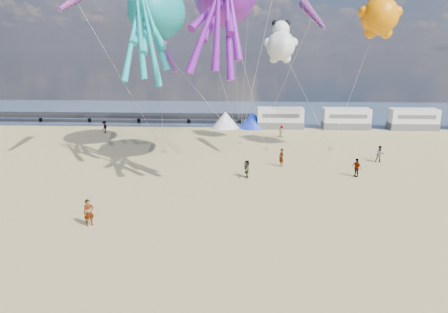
# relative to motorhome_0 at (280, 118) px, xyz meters

# --- Properties ---
(ground) EXTENTS (120.00, 120.00, 0.00)m
(ground) POSITION_rel_motorhome_0_xyz_m (-6.00, -40.00, -1.50)
(ground) COLOR tan
(ground) RESTS_ON ground
(water) EXTENTS (120.00, 120.00, 0.00)m
(water) POSITION_rel_motorhome_0_xyz_m (-6.00, 15.00, -1.48)
(water) COLOR #334863
(water) RESTS_ON ground
(pier) EXTENTS (60.00, 3.00, 0.50)m
(pier) POSITION_rel_motorhome_0_xyz_m (-34.00, 4.00, -0.50)
(pier) COLOR black
(pier) RESTS_ON ground
(motorhome_0) EXTENTS (6.60, 2.50, 3.00)m
(motorhome_0) POSITION_rel_motorhome_0_xyz_m (0.00, 0.00, 0.00)
(motorhome_0) COLOR silver
(motorhome_0) RESTS_ON ground
(motorhome_1) EXTENTS (6.60, 2.50, 3.00)m
(motorhome_1) POSITION_rel_motorhome_0_xyz_m (9.50, 0.00, 0.00)
(motorhome_1) COLOR silver
(motorhome_1) RESTS_ON ground
(motorhome_2) EXTENTS (6.60, 2.50, 3.00)m
(motorhome_2) POSITION_rel_motorhome_0_xyz_m (19.00, 0.00, 0.00)
(motorhome_2) COLOR silver
(motorhome_2) RESTS_ON ground
(tent_white) EXTENTS (4.00, 4.00, 2.40)m
(tent_white) POSITION_rel_motorhome_0_xyz_m (-8.00, 0.00, -0.30)
(tent_white) COLOR white
(tent_white) RESTS_ON ground
(tent_blue) EXTENTS (4.00, 4.00, 2.40)m
(tent_blue) POSITION_rel_motorhome_0_xyz_m (-4.00, 0.00, -0.30)
(tent_blue) COLOR #1933CC
(tent_blue) RESTS_ON ground
(standing_person) EXTENTS (0.79, 0.72, 1.82)m
(standing_person) POSITION_rel_motorhome_0_xyz_m (-15.40, -34.12, -0.59)
(standing_person) COLOR tan
(standing_person) RESTS_ON ground
(beachgoer_0) EXTENTS (0.67, 0.62, 1.53)m
(beachgoer_0) POSITION_rel_motorhome_0_xyz_m (-0.31, -6.17, -0.73)
(beachgoer_0) COLOR #7F6659
(beachgoer_0) RESTS_ON ground
(beachgoer_1) EXTENTS (0.89, 0.61, 1.74)m
(beachgoer_1) POSITION_rel_motorhome_0_xyz_m (8.68, -17.79, -0.63)
(beachgoer_1) COLOR #7F6659
(beachgoer_1) RESTS_ON ground
(beachgoer_2) EXTENTS (0.73, 0.88, 1.66)m
(beachgoer_2) POSITION_rel_motorhome_0_xyz_m (-24.49, -4.66, -0.67)
(beachgoer_2) COLOR #7F6659
(beachgoer_2) RESTS_ON ground
(beachgoer_3) EXTENTS (1.14, 1.28, 1.73)m
(beachgoer_3) POSITION_rel_motorhome_0_xyz_m (5.00, -22.70, -0.64)
(beachgoer_3) COLOR #7F6659
(beachgoer_3) RESTS_ON ground
(beachgoer_4) EXTENTS (0.49, 0.99, 1.62)m
(beachgoer_4) POSITION_rel_motorhome_0_xyz_m (-4.98, -23.46, -0.69)
(beachgoer_4) COLOR #7F6659
(beachgoer_4) RESTS_ON ground
(beachgoer_5) EXTENTS (1.28, 1.71, 1.80)m
(beachgoer_5) POSITION_rel_motorhome_0_xyz_m (-1.53, -19.73, -0.60)
(beachgoer_5) COLOR #7F6659
(beachgoer_5) RESTS_ON ground
(sandbag_a) EXTENTS (0.50, 0.35, 0.22)m
(sandbag_a) POSITION_rel_motorhome_0_xyz_m (-14.25, -14.94, -1.39)
(sandbag_a) COLOR gray
(sandbag_a) RESTS_ON ground
(sandbag_b) EXTENTS (0.50, 0.35, 0.22)m
(sandbag_b) POSITION_rel_motorhome_0_xyz_m (-2.65, -13.30, -1.39)
(sandbag_b) COLOR gray
(sandbag_b) RESTS_ON ground
(sandbag_c) EXTENTS (0.50, 0.35, 0.22)m
(sandbag_c) POSITION_rel_motorhome_0_xyz_m (4.84, -12.68, -1.39)
(sandbag_c) COLOR gray
(sandbag_c) RESTS_ON ground
(sandbag_d) EXTENTS (0.50, 0.35, 0.22)m
(sandbag_d) POSITION_rel_motorhome_0_xyz_m (-3.32, -9.03, -1.39)
(sandbag_d) COLOR gray
(sandbag_d) RESTS_ON ground
(sandbag_e) EXTENTS (0.50, 0.35, 0.22)m
(sandbag_e) POSITION_rel_motorhome_0_xyz_m (-5.66, -10.16, -1.39)
(sandbag_e) COLOR gray
(sandbag_e) RESTS_ON ground
(kite_octopus_teal) EXTENTS (8.78, 11.85, 12.45)m
(kite_octopus_teal) POSITION_rel_motorhome_0_xyz_m (-14.44, -14.57, 13.53)
(kite_octopus_teal) COLOR #16A0A4
(kite_panda) EXTENTS (4.71, 4.53, 5.66)m
(kite_panda) POSITION_rel_motorhome_0_xyz_m (-1.19, -10.46, 10.12)
(kite_panda) COLOR white
(kite_teddy_orange) EXTENTS (4.91, 4.67, 6.30)m
(kite_teddy_orange) POSITION_rel_motorhome_0_xyz_m (8.13, -15.19, 12.93)
(kite_teddy_orange) COLOR orange
(windsock_mid) EXTENTS (2.24, 6.12, 6.05)m
(windsock_mid) POSITION_rel_motorhome_0_xyz_m (1.10, -17.96, 12.83)
(windsock_mid) COLOR red
(windsock_right) EXTENTS (3.18, 5.51, 5.65)m
(windsock_right) POSITION_rel_motorhome_0_xyz_m (-12.76, -17.74, 9.03)
(windsock_right) COLOR red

